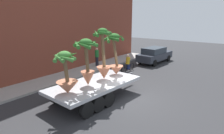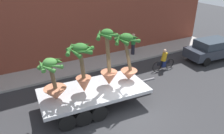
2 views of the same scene
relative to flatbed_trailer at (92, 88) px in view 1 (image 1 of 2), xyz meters
name	(u,v)px [view 1 (image 1 of 2)]	position (x,y,z in m)	size (l,w,h in m)	color
ground_plane	(128,98)	(1.52, -1.46, -0.77)	(60.00, 60.00, 0.00)	#2D2D30
sidewalk	(61,77)	(1.52, 4.64, -0.69)	(24.00, 2.20, 0.15)	#A39E99
building_facade	(43,15)	(1.52, 6.34, 3.94)	(24.00, 1.20, 9.42)	brown
flatbed_trailer	(92,88)	(0.00, 0.00, 0.00)	(6.47, 2.88, 0.98)	#B7BABF
potted_palm_rear	(67,77)	(-1.69, 0.03, 1.05)	(1.25, 1.28, 2.09)	#C17251
potted_palm_middle	(115,55)	(2.23, 0.02, 1.48)	(1.33, 1.38, 2.65)	#B26647
potted_palm_front	(103,59)	(1.10, 0.05, 1.41)	(1.13, 1.15, 3.01)	#B26647
potted_palm_extra	(87,61)	(-0.30, 0.03, 1.56)	(1.43, 1.40, 2.54)	#B26647
cyclist	(128,64)	(6.21, 1.59, -0.10)	(1.84, 0.35, 1.54)	black
parked_car	(155,55)	(10.82, 1.26, 0.06)	(4.69, 2.10, 1.58)	#2D333D
pedestrian_near_gate	(97,56)	(5.70, 4.66, 0.28)	(0.36, 0.36, 1.71)	black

